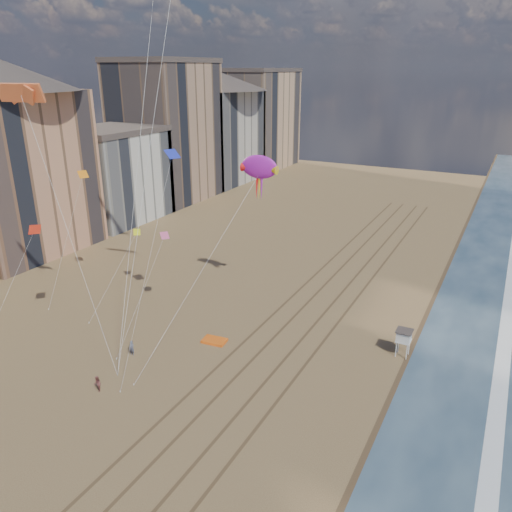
% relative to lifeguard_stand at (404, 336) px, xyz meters
% --- Properties ---
extents(wet_sand, '(260.00, 260.00, 0.00)m').
position_rel_lifeguard_stand_xyz_m(wet_sand, '(4.87, 9.99, -2.19)').
color(wet_sand, '#42301E').
rests_on(wet_sand, ground).
extents(foam, '(260.00, 260.00, 0.00)m').
position_rel_lifeguard_stand_xyz_m(foam, '(9.07, 9.99, -2.18)').
color(foam, white).
rests_on(foam, ground).
extents(tracks, '(7.68, 120.00, 0.01)m').
position_rel_lifeguard_stand_xyz_m(tracks, '(-11.58, -0.01, -2.18)').
color(tracks, brown).
rests_on(tracks, ground).
extents(buildings, '(34.72, 131.35, 29.00)m').
position_rel_lifeguard_stand_xyz_m(buildings, '(-59.86, 35.58, 11.36)').
color(buildings, '#C6B284').
rests_on(buildings, ground).
extents(lifeguard_stand, '(1.57, 1.57, 2.84)m').
position_rel_lifeguard_stand_xyz_m(lifeguard_stand, '(0.00, 0.00, 0.00)').
color(lifeguard_stand, silver).
rests_on(lifeguard_stand, ground).
extents(grounded_kite, '(2.65, 1.85, 0.28)m').
position_rel_lifeguard_stand_xyz_m(grounded_kite, '(-18.10, -6.52, -2.05)').
color(grounded_kite, orange).
rests_on(grounded_kite, ground).
extents(show_kite, '(4.48, 10.96, 26.19)m').
position_rel_lifeguard_stand_xyz_m(show_kite, '(-18.49, 4.42, 14.42)').
color(show_kite, '#B01BB5').
rests_on(show_kite, ground).
extents(kite_flyer_a, '(0.63, 0.47, 1.57)m').
position_rel_lifeguard_stand_xyz_m(kite_flyer_a, '(-24.08, -12.50, -1.40)').
color(kite_flyer_a, '#4F5366').
rests_on(kite_flyer_a, ground).
extents(kite_flyer_b, '(0.92, 0.92, 1.51)m').
position_rel_lifeguard_stand_xyz_m(kite_flyer_b, '(-22.75, -18.61, -1.43)').
color(kite_flyer_b, brown).
rests_on(kite_flyer_b, ground).
extents(small_kites, '(17.46, 14.56, 11.93)m').
position_rel_lifeguard_stand_xyz_m(small_kites, '(-30.47, -6.23, 11.66)').
color(small_kites, yellow).
rests_on(small_kites, ground).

